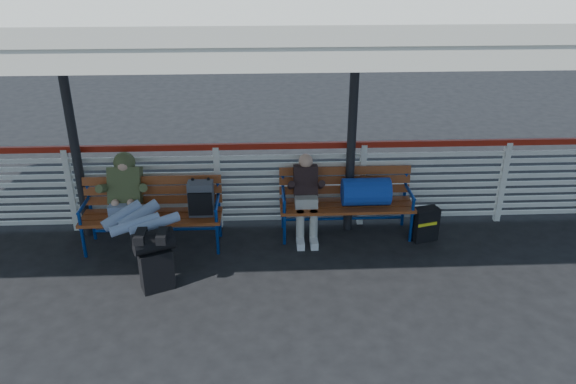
{
  "coord_description": "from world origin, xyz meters",
  "views": [
    {
      "loc": [
        0.64,
        -5.2,
        3.77
      ],
      "look_at": [
        0.93,
        1.0,
        0.93
      ],
      "focal_mm": 35.0,
      "sensor_mm": 36.0,
      "label": 1
    }
  ],
  "objects_px": {
    "bench_left": "(167,204)",
    "suitcase_side": "(425,224)",
    "traveler_man": "(134,211)",
    "bench_right": "(357,194)",
    "companion_person": "(306,196)",
    "luggage_stack": "(155,258)"
  },
  "relations": [
    {
      "from": "traveler_man",
      "to": "companion_person",
      "type": "relative_size",
      "value": 1.43
    },
    {
      "from": "bench_left",
      "to": "traveler_man",
      "type": "distance_m",
      "value": 0.49
    },
    {
      "from": "luggage_stack",
      "to": "bench_right",
      "type": "bearing_deg",
      "value": 1.74
    },
    {
      "from": "bench_left",
      "to": "companion_person",
      "type": "bearing_deg",
      "value": 4.64
    },
    {
      "from": "luggage_stack",
      "to": "traveler_man",
      "type": "bearing_deg",
      "value": 92.72
    },
    {
      "from": "bench_right",
      "to": "traveler_man",
      "type": "relative_size",
      "value": 1.1
    },
    {
      "from": "companion_person",
      "to": "suitcase_side",
      "type": "height_order",
      "value": "companion_person"
    },
    {
      "from": "traveler_man",
      "to": "luggage_stack",
      "type": "bearing_deg",
      "value": -63.3
    },
    {
      "from": "traveler_man",
      "to": "bench_left",
      "type": "bearing_deg",
      "value": 45.24
    },
    {
      "from": "traveler_man",
      "to": "suitcase_side",
      "type": "relative_size",
      "value": 3.52
    },
    {
      "from": "bench_left",
      "to": "suitcase_side",
      "type": "bearing_deg",
      "value": -0.47
    },
    {
      "from": "companion_person",
      "to": "traveler_man",
      "type": "bearing_deg",
      "value": -167.16
    },
    {
      "from": "companion_person",
      "to": "bench_left",
      "type": "bearing_deg",
      "value": -175.36
    },
    {
      "from": "traveler_man",
      "to": "suitcase_side",
      "type": "distance_m",
      "value": 3.81
    },
    {
      "from": "bench_left",
      "to": "suitcase_side",
      "type": "height_order",
      "value": "bench_left"
    },
    {
      "from": "traveler_man",
      "to": "companion_person",
      "type": "bearing_deg",
      "value": 12.84
    },
    {
      "from": "bench_right",
      "to": "traveler_man",
      "type": "distance_m",
      "value": 2.91
    },
    {
      "from": "luggage_stack",
      "to": "bench_right",
      "type": "xyz_separation_m",
      "value": [
        2.51,
        1.21,
        0.2
      ]
    },
    {
      "from": "bench_right",
      "to": "companion_person",
      "type": "xyz_separation_m",
      "value": [
        -0.69,
        -0.03,
        -0.01
      ]
    },
    {
      "from": "bench_right",
      "to": "companion_person",
      "type": "bearing_deg",
      "value": -177.51
    },
    {
      "from": "companion_person",
      "to": "luggage_stack",
      "type": "bearing_deg",
      "value": -147.06
    },
    {
      "from": "bench_left",
      "to": "traveler_man",
      "type": "height_order",
      "value": "traveler_man"
    }
  ]
}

